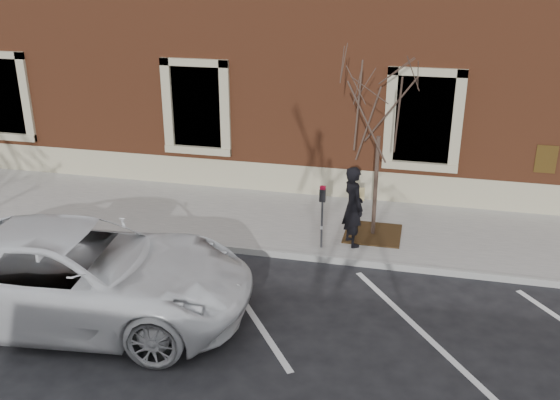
% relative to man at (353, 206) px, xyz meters
% --- Properties ---
extents(ground, '(120.00, 120.00, 0.00)m').
position_rel_man_xyz_m(ground, '(-1.65, -0.67, -1.07)').
color(ground, '#28282B').
rests_on(ground, ground).
extents(sidewalk_near, '(40.00, 3.50, 0.15)m').
position_rel_man_xyz_m(sidewalk_near, '(-1.65, 1.08, -1.00)').
color(sidewalk_near, '#B4B0A9').
rests_on(sidewalk_near, ground).
extents(curb_near, '(40.00, 0.12, 0.15)m').
position_rel_man_xyz_m(curb_near, '(-1.65, -0.72, -1.00)').
color(curb_near, '#9E9E99').
rests_on(curb_near, ground).
extents(parking_stripes, '(28.00, 4.40, 0.01)m').
position_rel_man_xyz_m(parking_stripes, '(-1.65, -2.87, -1.07)').
color(parking_stripes, silver).
rests_on(parking_stripes, ground).
extents(building_civic, '(40.00, 8.62, 8.00)m').
position_rel_man_xyz_m(building_civic, '(-1.65, 7.07, 2.92)').
color(building_civic, brown).
rests_on(building_civic, ground).
extents(man, '(0.74, 0.80, 1.84)m').
position_rel_man_xyz_m(man, '(0.00, 0.00, 0.00)').
color(man, black).
rests_on(man, sidewalk_near).
extents(parking_meter, '(0.13, 0.10, 1.46)m').
position_rel_man_xyz_m(parking_meter, '(-0.64, -0.32, 0.09)').
color(parking_meter, '#595B60').
rests_on(parking_meter, sidewalk_near).
extents(tree_grate, '(1.30, 1.30, 0.03)m').
position_rel_man_xyz_m(tree_grate, '(0.42, 0.63, -0.91)').
color(tree_grate, '#432B15').
rests_on(tree_grate, sidewalk_near).
extents(sapling, '(2.59, 2.59, 4.32)m').
position_rel_man_xyz_m(sapling, '(0.42, 0.63, 2.10)').
color(sapling, '#4B392D').
rests_on(sapling, sidewalk_near).
extents(white_truck, '(6.68, 3.66, 1.78)m').
position_rel_man_xyz_m(white_truck, '(-4.54, -3.89, -0.18)').
color(white_truck, silver).
rests_on(white_truck, ground).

